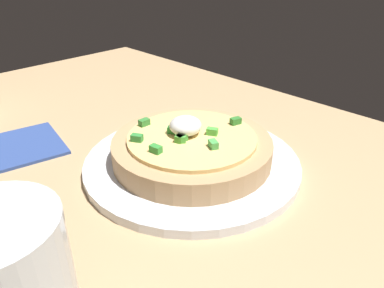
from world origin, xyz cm
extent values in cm
cube|color=tan|center=(0.00, 0.00, 1.13)|extent=(106.92, 67.57, 2.27)
cylinder|color=white|center=(-0.89, -4.25, 2.81)|extent=(25.62, 25.62, 1.08)
cylinder|color=tan|center=(-0.89, -4.25, 4.66)|extent=(18.77, 18.77, 2.63)
cylinder|color=#EFC777|center=(-0.89, -4.25, 6.20)|extent=(15.09, 15.09, 0.45)
ellipsoid|color=white|center=(-0.07, -4.06, 7.50)|extent=(3.75, 3.75, 2.15)
cube|color=green|center=(-0.92, 1.22, 6.82)|extent=(1.39, 0.98, 0.80)
cube|color=green|center=(-0.88, -2.34, 6.82)|extent=(1.19, 1.48, 0.80)
cube|color=green|center=(-2.30, -6.15, 6.82)|extent=(1.50, 1.30, 0.80)
cube|color=#338E3C|center=(2.57, 1.05, 6.82)|extent=(1.51, 1.32, 0.80)
cube|color=#368436|center=(5.26, -2.12, 6.82)|extent=(0.82, 1.29, 0.80)
cube|color=#308D37|center=(1.18, -3.18, 6.82)|extent=(1.51, 1.38, 0.80)
cube|color=green|center=(-0.95, -2.53, 6.82)|extent=(0.93, 1.36, 0.80)
cube|color=#317E2F|center=(-2.37, -10.36, 6.82)|extent=(1.12, 1.45, 0.80)
cube|color=green|center=(-0.99, -2.48, 6.82)|extent=(1.51, 1.39, 0.80)
cube|color=#4BAE4F|center=(-4.50, -3.92, 6.82)|extent=(1.50, 1.28, 0.80)
cube|color=#2D468A|center=(18.46, 8.82, 2.47)|extent=(12.48, 12.48, 0.40)
camera|label=1|loc=(-28.12, 22.84, 26.04)|focal=34.82mm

